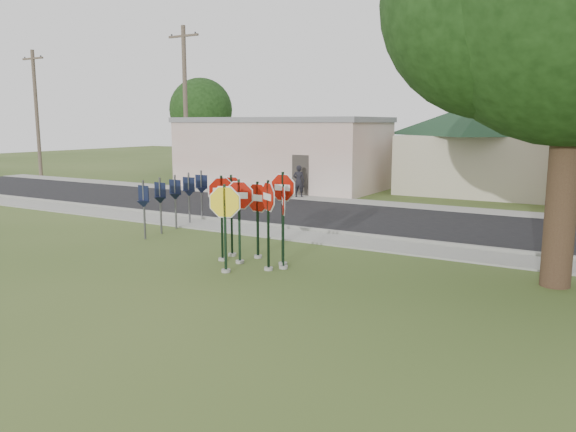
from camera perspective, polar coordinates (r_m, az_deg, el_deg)
The scene contains 20 objects.
ground at distance 14.53m, azimuth -7.12°, elevation -6.15°, with size 120.00×120.00×0.00m, color #364D1D.
sidewalk_near at distance 19.04m, azimuth 3.02°, elevation -2.25°, with size 60.00×1.60×0.06m, color gray.
road at distance 23.06m, azimuth 8.20°, elevation -0.29°, with size 60.00×7.00×0.04m, color black.
sidewalk_far at distance 27.04m, azimuth 11.68°, elevation 1.06°, with size 60.00×1.60×0.06m, color gray.
curb at distance 19.91m, azimuth 4.36°, elevation -1.63°, with size 60.00×0.20×0.14m, color gray.
stop_sign_center at distance 15.54m, azimuth -4.98°, elevation 0.68°, with size 1.03×0.43×2.47m.
stop_sign_yellow at distance 14.62m, azimuth -6.42°, elevation 0.02°, with size 1.10×0.41×2.45m.
stop_sign_left at distance 15.88m, azimuth -6.76°, elevation 0.98°, with size 0.72×0.77×2.54m.
stop_sign_right at distance 14.74m, azimuth -2.02°, elevation 0.38°, with size 0.90×0.64×2.52m.
stop_sign_back_right at distance 15.23m, azimuth -0.53°, elevation 1.09°, with size 1.05×0.24×2.69m.
stop_sign_back_left at distance 16.13m, azimuth -3.11°, elevation 0.73°, with size 1.17×0.24×2.35m.
stop_sign_far_right at distance 14.90m, azimuth -0.48°, elevation 0.14°, with size 0.63×0.92×2.40m.
stop_sign_far_left at distance 16.41m, azimuth -5.77°, elevation 1.15°, with size 0.87×0.51×2.50m.
route_sign_row at distance 21.09m, azimuth -11.37°, elevation 2.01°, with size 1.43×4.63×2.00m.
building_stucco at distance 34.00m, azimuth -0.67°, elevation 6.53°, with size 12.20×6.20×4.20m.
building_house at distance 33.70m, azimuth 19.48°, elevation 8.52°, with size 11.60×11.60×6.20m.
utility_pole_near at distance 34.65m, azimuth -10.38°, elevation 11.10°, with size 2.20×0.26×9.50m.
utility_pole_far at distance 45.04m, azimuth -24.18°, elevation 9.70°, with size 2.20×0.26×9.00m.
bg_tree_left at distance 45.24m, azimuth -8.83°, elevation 10.61°, with size 4.90×4.90×7.35m.
pedestrian at distance 29.22m, azimuth 1.11°, elevation 3.57°, with size 0.60×0.40×1.66m, color black.
Camera 1 is at (8.59, -11.05, 3.89)m, focal length 35.00 mm.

